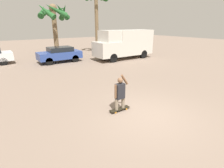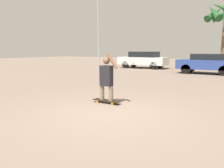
{
  "view_description": "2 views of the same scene",
  "coord_description": "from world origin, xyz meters",
  "px_view_note": "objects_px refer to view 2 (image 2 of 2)",
  "views": [
    {
      "loc": [
        -4.55,
        -4.22,
        3.37
      ],
      "look_at": [
        -0.45,
        1.78,
        0.87
      ],
      "focal_mm": 28.0,
      "sensor_mm": 36.0,
      "label": 1
    },
    {
      "loc": [
        2.95,
        -4.62,
        1.62
      ],
      "look_at": [
        -0.89,
        1.6,
        0.49
      ],
      "focal_mm": 35.0,
      "sensor_mm": 36.0,
      "label": 2
    }
  ],
  "objects_px": {
    "flagpole": "(99,12)",
    "person_skateboarder": "(106,77)",
    "parked_car_white": "(143,59)",
    "skateboard": "(107,101)",
    "parked_car_blue": "(207,63)"
  },
  "relations": [
    {
      "from": "parked_car_blue",
      "to": "flagpole",
      "type": "bearing_deg",
      "value": -160.06
    },
    {
      "from": "skateboard",
      "to": "parked_car_white",
      "type": "distance_m",
      "value": 13.98
    },
    {
      "from": "flagpole",
      "to": "parked_car_blue",
      "type": "bearing_deg",
      "value": 19.94
    },
    {
      "from": "skateboard",
      "to": "flagpole",
      "type": "relative_size",
      "value": 0.11
    },
    {
      "from": "flagpole",
      "to": "person_skateboarder",
      "type": "bearing_deg",
      "value": -53.77
    },
    {
      "from": "parked_car_blue",
      "to": "flagpole",
      "type": "relative_size",
      "value": 0.48
    },
    {
      "from": "person_skateboarder",
      "to": "parked_car_white",
      "type": "relative_size",
      "value": 0.33
    },
    {
      "from": "person_skateboarder",
      "to": "parked_car_blue",
      "type": "distance_m",
      "value": 10.96
    },
    {
      "from": "skateboard",
      "to": "flagpole",
      "type": "height_order",
      "value": "flagpole"
    },
    {
      "from": "person_skateboarder",
      "to": "parked_car_white",
      "type": "height_order",
      "value": "person_skateboarder"
    },
    {
      "from": "parked_car_blue",
      "to": "flagpole",
      "type": "xyz_separation_m",
      "value": [
        -7.27,
        -2.64,
        3.69
      ]
    },
    {
      "from": "flagpole",
      "to": "parked_car_white",
      "type": "bearing_deg",
      "value": 73.28
    },
    {
      "from": "skateboard",
      "to": "parked_car_blue",
      "type": "xyz_separation_m",
      "value": [
        1.22,
        10.89,
        0.67
      ]
    },
    {
      "from": "parked_car_white",
      "to": "flagpole",
      "type": "height_order",
      "value": "flagpole"
    },
    {
      "from": "person_skateboarder",
      "to": "parked_car_blue",
      "type": "height_order",
      "value": "person_skateboarder"
    }
  ]
}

